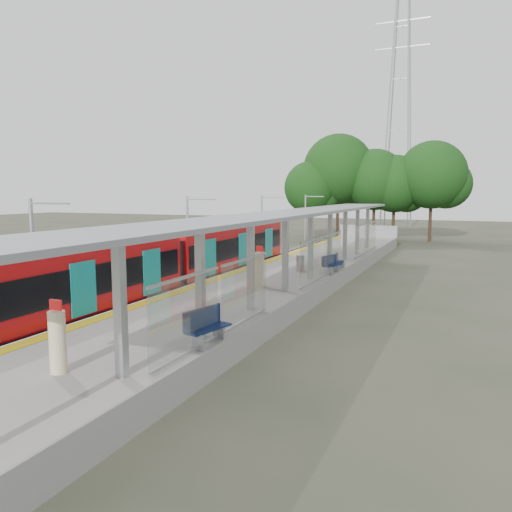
{
  "coord_description": "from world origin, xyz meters",
  "views": [
    {
      "loc": [
        9.91,
        -7.79,
        5.63
      ],
      "look_at": [
        -0.41,
        16.12,
        2.3
      ],
      "focal_mm": 35.0,
      "sensor_mm": 36.0,
      "label": 1
    }
  ],
  "objects": [
    {
      "name": "ground",
      "position": [
        0.0,
        0.0,
        0.0
      ],
      "size": [
        200.0,
        200.0,
        0.0
      ],
      "primitive_type": "plane",
      "color": "#474438",
      "rests_on": "ground"
    },
    {
      "name": "trackbed",
      "position": [
        -4.5,
        20.0,
        0.12
      ],
      "size": [
        3.0,
        70.0,
        0.24
      ],
      "primitive_type": "cube",
      "color": "#59544C",
      "rests_on": "ground"
    },
    {
      "name": "platform",
      "position": [
        0.0,
        20.0,
        0.5
      ],
      "size": [
        6.0,
        50.0,
        1.0
      ],
      "primitive_type": "cube",
      "color": "gray",
      "rests_on": "ground"
    },
    {
      "name": "tactile_strip",
      "position": [
        -2.55,
        20.0,
        1.01
      ],
      "size": [
        0.6,
        50.0,
        0.02
      ],
      "primitive_type": "cube",
      "color": "gold",
      "rests_on": "platform"
    },
    {
      "name": "end_fence",
      "position": [
        0.0,
        44.95,
        1.6
      ],
      "size": [
        6.0,
        0.1,
        1.2
      ],
      "primitive_type": "cube",
      "color": "#9EA0A5",
      "rests_on": "platform"
    },
    {
      "name": "train",
      "position": [
        -4.5,
        13.35,
        2.05
      ],
      "size": [
        2.74,
        27.6,
        3.62
      ],
      "color": "black",
      "rests_on": "ground"
    },
    {
      "name": "canopy",
      "position": [
        1.61,
        16.19,
        4.2
      ],
      "size": [
        3.27,
        38.0,
        3.66
      ],
      "color": "#9EA0A5",
      "rests_on": "platform"
    },
    {
      "name": "pylon",
      "position": [
        -1.0,
        73.0,
        19.0
      ],
      "size": [
        8.0,
        4.0,
        38.0
      ],
      "primitive_type": null,
      "color": "#9EA0A5",
      "rests_on": "ground"
    },
    {
      "name": "tree_cluster",
      "position": [
        -1.17,
        52.08,
        7.41
      ],
      "size": [
        20.53,
        9.69,
        12.6
      ],
      "color": "#382316",
      "rests_on": "ground"
    },
    {
      "name": "catenary_masts",
      "position": [
        -6.22,
        19.0,
        2.91
      ],
      "size": [
        2.08,
        48.16,
        5.4
      ],
      "color": "#9EA0A5",
      "rests_on": "ground"
    },
    {
      "name": "bench_near",
      "position": [
        2.6,
        5.25,
        1.6
      ],
      "size": [
        0.86,
        1.72,
        1.13
      ],
      "rotation": [
        0.0,
        0.0,
        -0.22
      ],
      "color": "#0E1C48",
      "rests_on": "platform"
    },
    {
      "name": "bench_mid",
      "position": [
        2.61,
        20.02,
        1.55
      ],
      "size": [
        0.89,
        1.6,
        1.05
      ],
      "rotation": [
        0.0,
        0.0,
        -0.29
      ],
      "color": "#0E1C48",
      "rests_on": "platform"
    },
    {
      "name": "bench_far",
      "position": [
        2.62,
        21.69,
        1.51
      ],
      "size": [
        0.64,
        1.47,
        0.97
      ],
      "rotation": [
        0.0,
        0.0,
        0.15
      ],
      "color": "#0E1C48",
      "rests_on": "platform"
    },
    {
      "name": "info_pillar_near",
      "position": [
        0.3,
        1.59,
        1.83
      ],
      "size": [
        0.43,
        0.43,
        1.93
      ],
      "rotation": [
        0.0,
        0.0,
        -0.03
      ],
      "color": "beige",
      "rests_on": "platform"
    },
    {
      "name": "info_pillar_far",
      "position": [
        0.42,
        14.64,
        1.87
      ],
      "size": [
        0.45,
        0.45,
        2.02
      ],
      "rotation": [
        0.0,
        0.0,
        -0.32
      ],
      "color": "beige",
      "rests_on": "platform"
    },
    {
      "name": "litter_bin",
      "position": [
        0.78,
        19.96,
        1.47
      ],
      "size": [
        0.5,
        0.5,
        0.95
      ],
      "primitive_type": "cylinder",
      "rotation": [
        0.0,
        0.0,
        -0.08
      ],
      "color": "#9EA0A5",
      "rests_on": "platform"
    }
  ]
}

